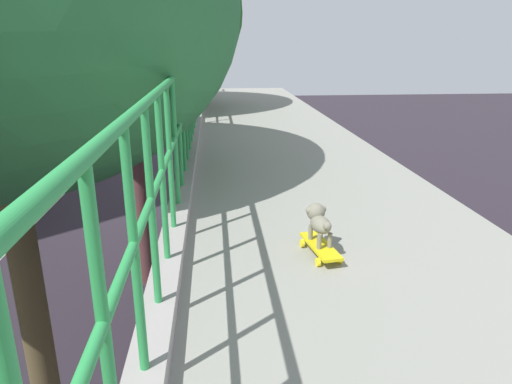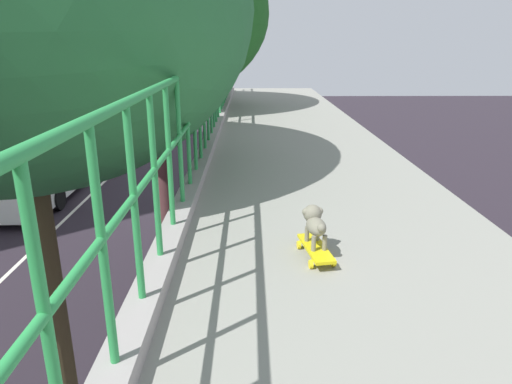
# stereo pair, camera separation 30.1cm
# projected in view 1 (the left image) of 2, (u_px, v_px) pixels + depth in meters

# --- Properties ---
(city_bus) EXTENTS (2.68, 10.71, 3.32)m
(city_bus) POSITION_uv_depth(u_px,v_px,m) (17.00, 154.00, 20.62)
(city_bus) COLOR white
(city_bus) RESTS_ON ground
(roadside_tree_far) EXTENTS (5.73, 5.73, 9.48)m
(roadside_tree_far) POSITION_uv_depth(u_px,v_px,m) (125.00, 15.00, 11.16)
(roadside_tree_far) COLOR #563131
(roadside_tree_far) RESTS_ON ground
(toy_skateboard) EXTENTS (0.26, 0.56, 0.09)m
(toy_skateboard) POSITION_uv_depth(u_px,v_px,m) (320.00, 247.00, 3.63)
(toy_skateboard) COLOR gold
(toy_skateboard) RESTS_ON overpass_deck
(small_dog) EXTENTS (0.19, 0.37, 0.30)m
(small_dog) POSITION_uv_depth(u_px,v_px,m) (319.00, 220.00, 3.62)
(small_dog) COLOR slate
(small_dog) RESTS_ON toy_skateboard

